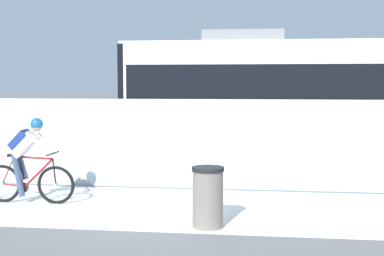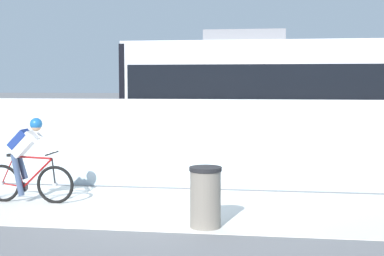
{
  "view_description": "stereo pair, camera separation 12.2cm",
  "coord_description": "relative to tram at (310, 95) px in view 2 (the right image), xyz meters",
  "views": [
    {
      "loc": [
        1.71,
        -9.36,
        2.27
      ],
      "look_at": [
        0.2,
        2.35,
        1.25
      ],
      "focal_mm": 49.73,
      "sensor_mm": 36.0,
      "label": 1
    },
    {
      "loc": [
        1.83,
        -9.34,
        2.27
      ],
      "look_at": [
        0.2,
        2.35,
        1.25
      ],
      "focal_mm": 49.73,
      "sensor_mm": 36.0,
      "label": 2
    }
  ],
  "objects": [
    {
      "name": "trash_bin",
      "position": [
        -2.23,
        -8.1,
        -1.41
      ],
      "size": [
        0.51,
        0.51,
        0.96
      ],
      "color": "slate",
      "rests_on": "ground"
    },
    {
      "name": "ground_plane",
      "position": [
        -3.14,
        -6.85,
        -1.89
      ],
      "size": [
        200.0,
        200.0,
        0.0
      ],
      "primitive_type": "plane",
      "color": "slate"
    },
    {
      "name": "concrete_barrier_wall",
      "position": [
        -3.14,
        -3.2,
        -0.97
      ],
      "size": [
        32.0,
        0.36,
        1.85
      ],
      "primitive_type": "cube",
      "color": "silver",
      "rests_on": "ground"
    },
    {
      "name": "glass_parapet",
      "position": [
        -3.14,
        -5.0,
        -1.33
      ],
      "size": [
        32.0,
        0.05,
        1.12
      ],
      "primitive_type": "cube",
      "color": "silver",
      "rests_on": "ground"
    },
    {
      "name": "cyclist_on_bike",
      "position": [
        -5.73,
        -6.85,
        -1.09
      ],
      "size": [
        1.77,
        0.58,
        1.61
      ],
      "color": "black",
      "rests_on": "ground"
    },
    {
      "name": "tram_rail_near",
      "position": [
        -3.14,
        -0.72,
        -1.89
      ],
      "size": [
        32.0,
        0.08,
        0.01
      ],
      "primitive_type": "cube",
      "color": "#595654",
      "rests_on": "ground"
    },
    {
      "name": "tram",
      "position": [
        0.0,
        0.0,
        0.0
      ],
      "size": [
        11.06,
        2.54,
        3.81
      ],
      "color": "silver",
      "rests_on": "ground"
    },
    {
      "name": "bike_path_deck",
      "position": [
        -3.14,
        -6.85,
        -1.89
      ],
      "size": [
        32.0,
        3.2,
        0.01
      ],
      "primitive_type": "cube",
      "color": "silver",
      "rests_on": "ground"
    },
    {
      "name": "tram_rail_far",
      "position": [
        -3.14,
        0.72,
        -1.89
      ],
      "size": [
        32.0,
        0.08,
        0.01
      ],
      "primitive_type": "cube",
      "color": "#595654",
      "rests_on": "ground"
    }
  ]
}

